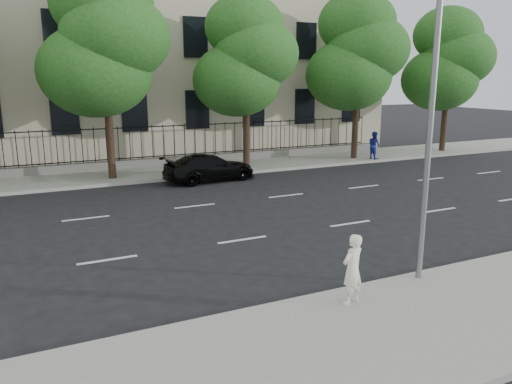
{
  "coord_description": "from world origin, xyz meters",
  "views": [
    {
      "loc": [
        -5.85,
        -10.74,
        4.85
      ],
      "look_at": [
        0.7,
        3.0,
        1.32
      ],
      "focal_mm": 35.0,
      "sensor_mm": 36.0,
      "label": 1
    }
  ],
  "objects": [
    {
      "name": "near_sidewalk",
      "position": [
        0.0,
        -4.0,
        0.07
      ],
      "size": [
        60.0,
        4.0,
        0.15
      ],
      "primitive_type": "cube",
      "color": "gray",
      "rests_on": "ground"
    },
    {
      "name": "tree_e",
      "position": [
        12.04,
        13.36,
        6.2
      ],
      "size": [
        5.71,
        5.31,
        9.46
      ],
      "color": "#382619",
      "rests_on": "far_sidewalk"
    },
    {
      "name": "tree_c",
      "position": [
        -1.96,
        13.36,
        6.41
      ],
      "size": [
        5.89,
        5.5,
        9.8
      ],
      "color": "#382619",
      "rests_on": "far_sidewalk"
    },
    {
      "name": "ground",
      "position": [
        0.0,
        0.0,
        0.0
      ],
      "size": [
        120.0,
        120.0,
        0.0
      ],
      "primitive_type": "plane",
      "color": "black",
      "rests_on": "ground"
    },
    {
      "name": "tree_d",
      "position": [
        5.04,
        13.36,
        5.84
      ],
      "size": [
        5.34,
        4.94,
        8.84
      ],
      "color": "#382619",
      "rests_on": "far_sidewalk"
    },
    {
      "name": "lane_markings",
      "position": [
        0.0,
        4.75,
        0.01
      ],
      "size": [
        49.6,
        4.62,
        0.01
      ],
      "primitive_type": null,
      "color": "silver",
      "rests_on": "ground"
    },
    {
      "name": "pedestrian_far",
      "position": [
        12.82,
        12.4,
        0.95
      ],
      "size": [
        0.66,
        0.82,
        1.61
      ],
      "primitive_type": "imported",
      "rotation": [
        0.0,
        0.0,
        1.64
      ],
      "color": "navy",
      "rests_on": "far_sidewalk"
    },
    {
      "name": "masonry_building",
      "position": [
        0.0,
        22.95,
        9.02
      ],
      "size": [
        34.6,
        12.11,
        18.5
      ],
      "color": "#BBB294",
      "rests_on": "ground"
    },
    {
      "name": "street_light",
      "position": [
        2.5,
        -1.77,
        5.15
      ],
      "size": [
        0.25,
        3.32,
        8.05
      ],
      "color": "slate",
      "rests_on": "near_sidewalk"
    },
    {
      "name": "far_sidewalk",
      "position": [
        0.0,
        14.0,
        0.07
      ],
      "size": [
        60.0,
        4.0,
        0.15
      ],
      "primitive_type": "cube",
      "color": "gray",
      "rests_on": "ground"
    },
    {
      "name": "iron_fence",
      "position": [
        0.0,
        15.7,
        0.65
      ],
      "size": [
        30.0,
        0.5,
        2.2
      ],
      "color": "slate",
      "rests_on": "far_sidewalk"
    },
    {
      "name": "tree_f",
      "position": [
        19.04,
        13.36,
        5.88
      ],
      "size": [
        5.52,
        5.12,
        9.01
      ],
      "color": "#382619",
      "rests_on": "far_sidewalk"
    },
    {
      "name": "woman_near",
      "position": [
        0.2,
        -2.75,
        0.92
      ],
      "size": [
        0.64,
        0.51,
        1.53
      ],
      "primitive_type": "imported",
      "rotation": [
        0.0,
        0.0,
        3.43
      ],
      "color": "white",
      "rests_on": "near_sidewalk"
    },
    {
      "name": "black_sedan",
      "position": [
        2.18,
        11.23,
        0.64
      ],
      "size": [
        4.6,
        2.25,
        1.29
      ],
      "primitive_type": "imported",
      "rotation": [
        0.0,
        0.0,
        1.67
      ],
      "color": "black",
      "rests_on": "ground"
    }
  ]
}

